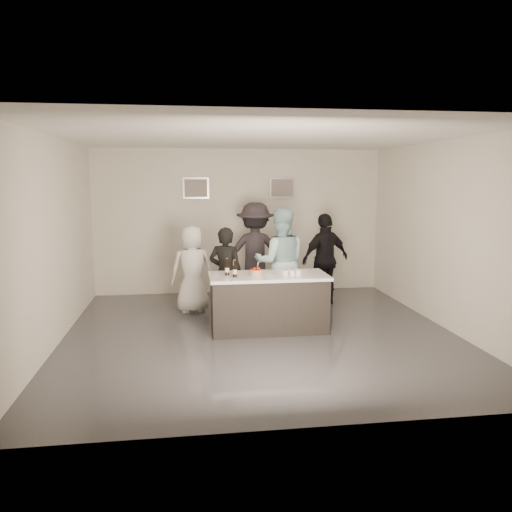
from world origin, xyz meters
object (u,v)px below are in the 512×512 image
(cake, at_px, (256,273))
(person_main_blue, at_px, (280,262))
(person_guest_back, at_px, (255,253))
(person_guest_right, at_px, (325,259))
(person_guest_left, at_px, (192,269))
(beer_bottle_a, at_px, (227,267))
(beer_bottle_b, at_px, (235,269))
(person_main_black, at_px, (226,274))
(bar_counter, at_px, (268,302))

(cake, xyz_separation_m, person_main_blue, (0.55, 0.87, 0.01))
(person_main_blue, distance_m, person_guest_back, 1.05)
(person_guest_right, relative_size, person_guest_back, 0.90)
(person_main_blue, xyz_separation_m, person_guest_left, (-1.53, 0.43, -0.16))
(beer_bottle_a, xyz_separation_m, beer_bottle_b, (0.10, -0.16, 0.00))
(person_guest_back, bearing_deg, person_main_black, 70.11)
(person_main_black, height_order, person_main_blue, person_main_blue)
(bar_counter, xyz_separation_m, person_main_black, (-0.62, 0.72, 0.35))
(beer_bottle_b, xyz_separation_m, person_guest_back, (0.59, 1.99, -0.06))
(cake, xyz_separation_m, beer_bottle_a, (-0.45, 0.05, 0.09))
(cake, bearing_deg, person_guest_right, 44.93)
(person_main_blue, bearing_deg, cake, 64.66)
(beer_bottle_a, bearing_deg, bar_counter, -2.61)
(beer_bottle_a, distance_m, person_main_blue, 1.30)
(beer_bottle_b, bearing_deg, bar_counter, 13.92)
(cake, xyz_separation_m, beer_bottle_b, (-0.35, -0.11, 0.09))
(cake, distance_m, person_guest_left, 1.63)
(bar_counter, bearing_deg, person_main_black, 130.81)
(beer_bottle_b, height_order, person_guest_right, person_guest_right)
(beer_bottle_a, xyz_separation_m, person_guest_left, (-0.52, 1.25, -0.25))
(person_guest_left, bearing_deg, bar_counter, 129.03)
(cake, bearing_deg, bar_counter, 6.11)
(beer_bottle_a, bearing_deg, cake, -6.37)
(cake, relative_size, person_guest_back, 0.10)
(person_main_blue, height_order, person_guest_back, person_guest_back)
(beer_bottle_b, distance_m, person_main_black, 0.88)
(person_main_blue, height_order, person_guest_left, person_main_blue)
(person_main_black, distance_m, person_guest_back, 1.33)
(cake, relative_size, beer_bottle_a, 0.76)
(cake, xyz_separation_m, person_main_black, (-0.42, 0.74, -0.14))
(beer_bottle_b, distance_m, person_guest_left, 1.57)
(cake, relative_size, person_guest_left, 0.13)
(beer_bottle_b, bearing_deg, beer_bottle_a, 122.55)
(beer_bottle_a, bearing_deg, beer_bottle_b, -57.45)
(person_main_black, distance_m, person_guest_left, 0.79)
(cake, height_order, beer_bottle_a, beer_bottle_a)
(cake, distance_m, beer_bottle_b, 0.38)
(person_main_blue, bearing_deg, beer_bottle_a, 46.21)
(bar_counter, height_order, person_main_black, person_main_black)
(person_main_blue, bearing_deg, person_guest_left, -8.71)
(person_main_black, relative_size, person_main_blue, 0.84)
(person_guest_left, bearing_deg, person_guest_right, -177.96)
(person_guest_back, bearing_deg, person_guest_right, 176.13)
(beer_bottle_a, relative_size, person_guest_left, 0.17)
(person_guest_left, bearing_deg, person_guest_back, -158.20)
(person_main_blue, distance_m, person_guest_right, 1.21)
(beer_bottle_a, bearing_deg, person_guest_left, 112.80)
(person_main_black, height_order, person_guest_back, person_guest_back)
(beer_bottle_b, bearing_deg, person_guest_back, 73.42)
(person_guest_left, bearing_deg, beer_bottle_a, 109.26)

